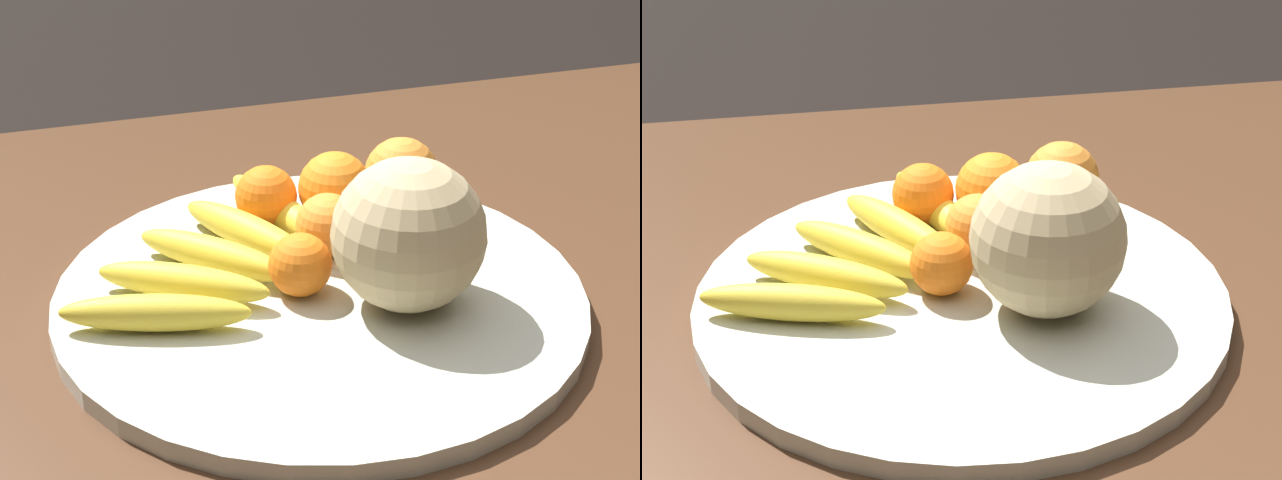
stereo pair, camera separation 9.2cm
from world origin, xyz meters
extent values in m
cube|color=#4C301E|center=(0.00, 0.00, 0.68)|extent=(1.21, 0.98, 0.04)
cube|color=#4C301E|center=(-0.52, -0.40, 0.33)|extent=(0.07, 0.07, 0.66)
cylinder|color=beige|center=(0.03, 0.00, 0.71)|extent=(0.47, 0.47, 0.02)
torus|color=navy|center=(0.03, 0.00, 0.71)|extent=(0.47, 0.47, 0.01)
sphere|color=tan|center=(-0.03, 0.04, 0.79)|extent=(0.13, 0.13, 0.13)
sphere|color=brown|center=(0.05, 0.00, 0.74)|extent=(0.02, 0.02, 0.02)
ellipsoid|color=yellow|center=(0.04, -0.13, 0.74)|extent=(0.08, 0.18, 0.03)
ellipsoid|color=yellow|center=(0.08, -0.09, 0.74)|extent=(0.11, 0.15, 0.03)
ellipsoid|color=yellow|center=(0.12, -0.06, 0.74)|extent=(0.14, 0.13, 0.03)
ellipsoid|color=yellow|center=(0.15, -0.02, 0.74)|extent=(0.15, 0.11, 0.03)
ellipsoid|color=yellow|center=(0.18, 0.02, 0.74)|extent=(0.16, 0.08, 0.03)
sphere|color=orange|center=(0.01, -0.06, 0.75)|extent=(0.06, 0.06, 0.06)
sphere|color=orange|center=(-0.08, -0.06, 0.75)|extent=(0.07, 0.07, 0.07)
sphere|color=orange|center=(-0.09, -0.13, 0.76)|extent=(0.07, 0.07, 0.07)
sphere|color=orange|center=(0.05, 0.00, 0.75)|extent=(0.06, 0.06, 0.06)
sphere|color=orange|center=(0.05, -0.13, 0.75)|extent=(0.06, 0.06, 0.06)
sphere|color=orange|center=(-0.02, -0.12, 0.76)|extent=(0.07, 0.07, 0.07)
cube|color=white|center=(-0.03, -0.02, 0.72)|extent=(0.10, 0.07, 0.00)
camera|label=1|loc=(0.27, 0.77, 1.21)|focal=60.00mm
camera|label=2|loc=(0.18, 0.79, 1.21)|focal=60.00mm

